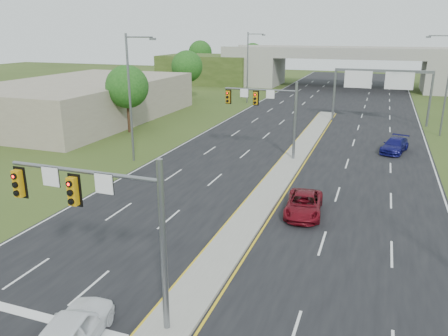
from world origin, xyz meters
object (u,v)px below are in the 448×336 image
car_white (71,331)px  car_far_b (395,145)px  signal_mast_near (107,212)px  car_far_a (304,204)px  signal_mast_far (270,107)px  sign_gantry (381,81)px  overpass (348,70)px

car_white → car_far_b: bearing=-120.3°
signal_mast_near → car_far_a: signal_mast_near is taller
signal_mast_far → car_far_a: bearing=-65.9°
signal_mast_near → car_far_a: 14.80m
signal_mast_far → car_white: (-0.53, -27.01, -3.94)m
car_far_a → car_white: bearing=-115.9°
sign_gantry → overpass: 35.75m
overpass → car_far_a: overpass is taller
sign_gantry → car_white: (-9.48, -47.00, -4.45)m
car_far_b → car_white: bearing=-95.0°
signal_mast_near → car_far_b: size_ratio=1.50×
signal_mast_near → signal_mast_far: same height
signal_mast_near → car_far_a: (5.27, 13.23, -4.04)m
car_far_a → sign_gantry: bearing=78.3°
signal_mast_far → car_far_b: 13.10m
car_white → car_far_b: 34.99m
car_far_a → signal_mast_far: bearing=109.1°
signal_mast_far → signal_mast_near: bearing=-90.0°
sign_gantry → car_white: 48.15m
overpass → car_white: size_ratio=17.79×
car_far_b → signal_mast_far: bearing=-136.9°
car_white → car_far_a: car_white is taller
signal_mast_near → car_white: (-0.53, -2.01, -3.94)m
overpass → car_far_a: 66.98m
car_far_a → car_far_b: bearing=67.4°
overpass → car_white: bearing=-92.0°
sign_gantry → car_far_b: (1.95, -13.93, -4.54)m
sign_gantry → overpass: bearing=100.8°
signal_mast_near → signal_mast_far: bearing=90.0°
car_far_b → sign_gantry: bearing=112.0°
signal_mast_far → overpass: (2.26, 55.07, -1.17)m
signal_mast_far → car_far_a: (5.27, -11.77, -4.04)m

